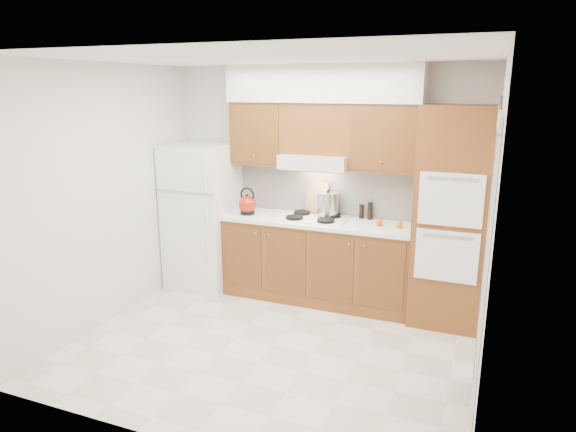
% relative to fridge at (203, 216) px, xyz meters
% --- Properties ---
extents(floor, '(3.60, 3.60, 0.00)m').
position_rel_fridge_xyz_m(floor, '(1.41, -1.14, -0.86)').
color(floor, beige).
rests_on(floor, ground).
extents(ceiling, '(3.60, 3.60, 0.00)m').
position_rel_fridge_xyz_m(ceiling, '(1.41, -1.14, 1.74)').
color(ceiling, white).
rests_on(ceiling, wall_back).
extents(wall_back, '(3.60, 0.02, 2.60)m').
position_rel_fridge_xyz_m(wall_back, '(1.41, 0.36, 0.44)').
color(wall_back, silver).
rests_on(wall_back, floor).
extents(wall_left, '(0.02, 3.00, 2.60)m').
position_rel_fridge_xyz_m(wall_left, '(-0.40, -1.14, 0.44)').
color(wall_left, silver).
rests_on(wall_left, floor).
extents(wall_right, '(0.02, 3.00, 2.60)m').
position_rel_fridge_xyz_m(wall_right, '(3.21, -1.14, 0.44)').
color(wall_right, silver).
rests_on(wall_right, floor).
extents(fridge, '(0.75, 0.72, 1.72)m').
position_rel_fridge_xyz_m(fridge, '(0.00, 0.00, 0.00)').
color(fridge, white).
rests_on(fridge, floor).
extents(base_cabinets, '(2.11, 0.60, 0.90)m').
position_rel_fridge_xyz_m(base_cabinets, '(1.43, 0.06, -0.41)').
color(base_cabinets, brown).
rests_on(base_cabinets, floor).
extents(countertop, '(2.13, 0.62, 0.04)m').
position_rel_fridge_xyz_m(countertop, '(1.43, 0.05, 0.06)').
color(countertop, white).
rests_on(countertop, base_cabinets).
extents(backsplash, '(2.11, 0.03, 0.56)m').
position_rel_fridge_xyz_m(backsplash, '(1.43, 0.34, 0.36)').
color(backsplash, white).
rests_on(backsplash, countertop).
extents(oven_cabinet, '(0.70, 0.65, 2.20)m').
position_rel_fridge_xyz_m(oven_cabinet, '(2.85, 0.03, 0.24)').
color(oven_cabinet, brown).
rests_on(oven_cabinet, floor).
extents(upper_cab_left, '(0.63, 0.33, 0.70)m').
position_rel_fridge_xyz_m(upper_cab_left, '(0.69, 0.19, 0.99)').
color(upper_cab_left, brown).
rests_on(upper_cab_left, wall_back).
extents(upper_cab_right, '(0.73, 0.33, 0.70)m').
position_rel_fridge_xyz_m(upper_cab_right, '(2.12, 0.19, 0.99)').
color(upper_cab_right, brown).
rests_on(upper_cab_right, wall_back).
extents(range_hood, '(0.75, 0.45, 0.15)m').
position_rel_fridge_xyz_m(range_hood, '(1.38, 0.13, 0.71)').
color(range_hood, silver).
rests_on(range_hood, wall_back).
extents(upper_cab_over_hood, '(0.75, 0.33, 0.55)m').
position_rel_fridge_xyz_m(upper_cab_over_hood, '(1.38, 0.19, 1.06)').
color(upper_cab_over_hood, brown).
rests_on(upper_cab_over_hood, range_hood).
extents(soffit, '(2.13, 0.36, 0.40)m').
position_rel_fridge_xyz_m(soffit, '(1.43, 0.18, 1.54)').
color(soffit, silver).
rests_on(soffit, wall_back).
extents(cooktop, '(0.74, 0.50, 0.01)m').
position_rel_fridge_xyz_m(cooktop, '(1.38, 0.07, 0.09)').
color(cooktop, white).
rests_on(cooktop, countertop).
extents(doorway, '(0.02, 0.90, 2.10)m').
position_rel_fridge_xyz_m(doorway, '(3.19, -1.49, 0.19)').
color(doorway, black).
rests_on(doorway, floor).
extents(wall_clock, '(0.02, 0.30, 0.30)m').
position_rel_fridge_xyz_m(wall_clock, '(3.19, -0.59, 1.29)').
color(wall_clock, '#3F3833').
rests_on(wall_clock, wall_right).
extents(kettle, '(0.24, 0.24, 0.21)m').
position_rel_fridge_xyz_m(kettle, '(0.61, -0.02, 0.19)').
color(kettle, maroon).
rests_on(kettle, countertop).
extents(cutting_board, '(0.29, 0.16, 0.36)m').
position_rel_fridge_xyz_m(cutting_board, '(1.34, 0.28, 0.28)').
color(cutting_board, tan).
rests_on(cutting_board, countertop).
extents(stock_pot, '(0.24, 0.24, 0.25)m').
position_rel_fridge_xyz_m(stock_pot, '(1.50, 0.20, 0.23)').
color(stock_pot, '#B6B6BB').
rests_on(stock_pot, cooktop).
extents(condiment_a, '(0.06, 0.06, 0.20)m').
position_rel_fridge_xyz_m(condiment_a, '(1.97, 0.27, 0.18)').
color(condiment_a, black).
rests_on(condiment_a, countertop).
extents(condiment_b, '(0.06, 0.06, 0.16)m').
position_rel_fridge_xyz_m(condiment_b, '(1.87, 0.28, 0.16)').
color(condiment_b, black).
rests_on(condiment_b, countertop).
extents(condiment_c, '(0.06, 0.06, 0.14)m').
position_rel_fridge_xyz_m(condiment_c, '(1.96, 0.29, 0.15)').
color(condiment_c, black).
rests_on(condiment_c, countertop).
extents(orange_near, '(0.08, 0.08, 0.08)m').
position_rel_fridge_xyz_m(orange_near, '(2.33, 0.03, 0.12)').
color(orange_near, orange).
rests_on(orange_near, countertop).
extents(orange_far, '(0.08, 0.08, 0.07)m').
position_rel_fridge_xyz_m(orange_far, '(2.12, 0.04, 0.12)').
color(orange_far, '#F5500C').
rests_on(orange_far, countertop).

